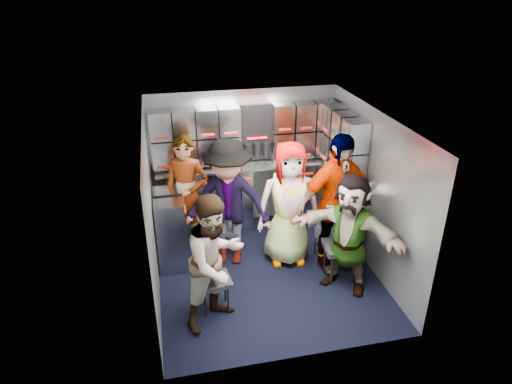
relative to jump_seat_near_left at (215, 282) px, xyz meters
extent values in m
plane|color=black|center=(0.75, 0.56, -0.38)|extent=(3.00, 3.00, 0.00)
cube|color=#989FA6|center=(0.75, 2.06, 0.67)|extent=(2.80, 0.04, 2.10)
cube|color=#989FA6|center=(-0.65, 0.56, 0.67)|extent=(0.04, 3.00, 2.10)
cube|color=#989FA6|center=(2.15, 0.56, 0.67)|extent=(0.04, 3.00, 2.10)
cube|color=silver|center=(0.75, 0.56, 1.72)|extent=(2.80, 3.00, 0.02)
cube|color=#999DA8|center=(0.75, 1.85, 0.12)|extent=(2.68, 0.38, 0.99)
cube|color=#999DA8|center=(-0.44, 1.12, 0.12)|extent=(0.38, 0.76, 0.99)
cube|color=#B0B2B7|center=(0.75, 1.85, 0.64)|extent=(2.68, 0.42, 0.03)
cube|color=#999DA8|center=(0.75, 1.91, 1.11)|extent=(2.68, 0.28, 0.82)
cube|color=#999DA8|center=(2.00, 1.26, 1.11)|extent=(0.28, 1.00, 0.82)
cube|color=#999DA8|center=(2.00, 1.16, 0.12)|extent=(0.28, 1.20, 1.00)
cube|color=#A0150A|center=(0.75, 1.65, 0.50)|extent=(2.60, 0.02, 0.03)
cube|color=black|center=(0.00, 0.00, 0.02)|extent=(0.40, 0.38, 0.06)
cylinder|color=black|center=(-0.13, -0.11, -0.19)|extent=(0.02, 0.02, 0.38)
cylinder|color=black|center=(0.13, -0.11, -0.19)|extent=(0.02, 0.02, 0.38)
cylinder|color=black|center=(-0.13, 0.11, -0.19)|extent=(0.02, 0.02, 0.38)
cylinder|color=black|center=(0.13, 0.11, -0.19)|extent=(0.02, 0.02, 0.38)
cube|color=black|center=(0.33, 1.14, 0.01)|extent=(0.43, 0.41, 0.06)
cylinder|color=black|center=(0.20, 1.03, -0.19)|extent=(0.02, 0.02, 0.37)
cylinder|color=black|center=(0.46, 1.03, -0.19)|extent=(0.02, 0.02, 0.37)
cylinder|color=black|center=(0.20, 1.25, -0.19)|extent=(0.02, 0.02, 0.37)
cylinder|color=black|center=(0.46, 1.25, -0.19)|extent=(0.02, 0.02, 0.37)
cube|color=black|center=(1.11, 0.99, 0.04)|extent=(0.46, 0.45, 0.06)
cylinder|color=black|center=(0.97, 0.87, -0.18)|extent=(0.02, 0.02, 0.40)
cylinder|color=black|center=(1.25, 0.87, -0.18)|extent=(0.02, 0.02, 0.40)
cylinder|color=black|center=(0.97, 1.11, -0.18)|extent=(0.02, 0.02, 0.40)
cylinder|color=black|center=(1.25, 1.11, -0.18)|extent=(0.02, 0.02, 0.40)
cube|color=black|center=(1.65, 0.73, 0.00)|extent=(0.43, 0.42, 0.05)
cylinder|color=black|center=(1.52, 0.62, -0.20)|extent=(0.02, 0.02, 0.36)
cylinder|color=black|center=(1.78, 0.62, -0.20)|extent=(0.02, 0.02, 0.36)
cylinder|color=black|center=(1.52, 0.84, -0.20)|extent=(0.02, 0.02, 0.36)
cylinder|color=black|center=(1.78, 0.84, -0.20)|extent=(0.02, 0.02, 0.36)
cube|color=black|center=(1.65, 0.27, 0.08)|extent=(0.45, 0.43, 0.07)
cylinder|color=black|center=(1.50, 0.13, -0.16)|extent=(0.03, 0.03, 0.44)
cylinder|color=black|center=(1.81, 0.13, -0.16)|extent=(0.03, 0.03, 0.44)
cylinder|color=black|center=(1.50, 0.40, -0.16)|extent=(0.03, 0.03, 0.44)
cylinder|color=black|center=(1.81, 0.40, -0.16)|extent=(0.03, 0.03, 0.44)
imported|color=black|center=(-0.18, 1.39, 0.47)|extent=(0.72, 0.60, 1.70)
imported|color=black|center=(0.00, -0.18, 0.41)|extent=(0.97, 0.92, 1.58)
imported|color=black|center=(0.33, 0.96, 0.50)|extent=(1.30, 1.01, 1.76)
imported|color=black|center=(1.11, 0.81, 0.48)|extent=(0.89, 0.64, 1.72)
imported|color=black|center=(1.65, 0.55, 0.56)|extent=(1.18, 0.69, 1.88)
imported|color=black|center=(1.65, 0.09, 0.39)|extent=(1.36, 1.30, 1.54)
cylinder|color=white|center=(-0.22, 1.80, 0.77)|extent=(0.07, 0.07, 0.24)
cylinder|color=white|center=(0.36, 1.80, 0.77)|extent=(0.07, 0.07, 0.24)
cylinder|color=white|center=(1.18, 1.80, 0.78)|extent=(0.06, 0.06, 0.26)
cylinder|color=#CBBE8F|center=(0.27, 1.79, 0.70)|extent=(0.07, 0.07, 0.10)
cylinder|color=#CBBE8F|center=(1.36, 1.79, 0.70)|extent=(0.07, 0.07, 0.11)
camera|label=1|loc=(-0.45, -4.27, 3.26)|focal=32.00mm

